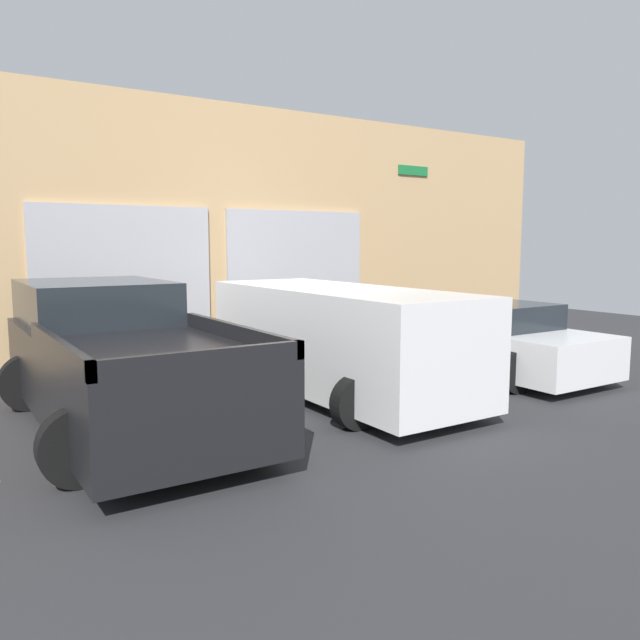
% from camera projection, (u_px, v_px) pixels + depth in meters
% --- Properties ---
extents(ground_plane, '(28.00, 28.00, 0.00)m').
position_uv_depth(ground_plane, '(303.00, 383.00, 10.29)').
color(ground_plane, '#2D2D30').
extents(shophouse_building, '(17.76, 0.68, 5.06)m').
position_uv_depth(shophouse_building, '(219.00, 233.00, 12.73)').
color(shophouse_building, tan).
rests_on(shophouse_building, ground).
extents(pickup_truck, '(2.54, 5.23, 1.77)m').
position_uv_depth(pickup_truck, '(119.00, 359.00, 7.86)').
color(pickup_truck, black).
rests_on(pickup_truck, ground).
extents(sedan_white, '(2.27, 4.33, 1.27)m').
position_uv_depth(sedan_white, '(484.00, 338.00, 11.09)').
color(sedan_white, white).
rests_on(sedan_white, ground).
extents(sedan_side, '(2.23, 4.99, 1.63)m').
position_uv_depth(sedan_side, '(338.00, 338.00, 9.34)').
color(sedan_side, white).
rests_on(sedan_side, ground).
extents(parking_stripe_left, '(0.12, 2.20, 0.01)m').
position_uv_depth(parking_stripe_left, '(243.00, 410.00, 8.59)').
color(parking_stripe_left, gold).
rests_on(parking_stripe_left, ground).
extents(parking_stripe_centre, '(0.12, 2.20, 0.01)m').
position_uv_depth(parking_stripe_centre, '(417.00, 383.00, 10.29)').
color(parking_stripe_centre, gold).
rests_on(parking_stripe_centre, ground).
extents(parking_stripe_right, '(0.12, 2.20, 0.01)m').
position_uv_depth(parking_stripe_right, '(542.00, 363.00, 11.99)').
color(parking_stripe_right, gold).
rests_on(parking_stripe_right, ground).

